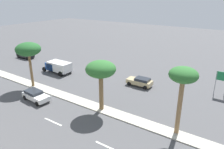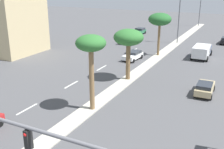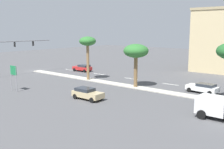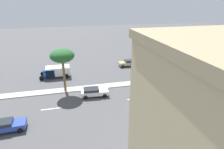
% 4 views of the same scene
% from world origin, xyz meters
% --- Properties ---
extents(ground_plane, '(160.00, 160.00, 0.00)m').
position_xyz_m(ground_plane, '(0.00, 30.73, 0.00)').
color(ground_plane, '#4C4C4F').
extents(median_curb, '(1.80, 79.02, 0.12)m').
position_xyz_m(median_curb, '(0.00, 39.51, 0.06)').
color(median_curb, '#B7B2A3').
rests_on(median_curb, ground).
extents(lane_stripe_near, '(0.20, 2.80, 0.01)m').
position_xyz_m(lane_stripe_near, '(-5.48, 12.47, 0.01)').
color(lane_stripe_near, silver).
rests_on(lane_stripe_near, ground).
extents(lane_stripe_front, '(0.20, 2.80, 0.01)m').
position_xyz_m(lane_stripe_front, '(-5.48, 20.07, 0.01)').
color(lane_stripe_front, silver).
rests_on(lane_stripe_front, ground).
extents(lane_stripe_leading, '(0.20, 2.80, 0.01)m').
position_xyz_m(lane_stripe_leading, '(-5.48, 27.75, 0.01)').
color(lane_stripe_leading, silver).
rests_on(lane_stripe_leading, ground).
extents(lane_stripe_inboard, '(0.20, 2.80, 0.01)m').
position_xyz_m(lane_stripe_inboard, '(-5.48, 40.25, 0.01)').
color(lane_stripe_inboard, silver).
rests_on(lane_stripe_inboard, ground).
extents(traffic_signal_gantry, '(16.11, 0.53, 6.87)m').
position_xyz_m(traffic_signal_gantry, '(9.33, 1.50, 4.49)').
color(traffic_signal_gantry, slate).
rests_on(traffic_signal_gantry, ground).
extents(directional_road_sign, '(0.10, 1.53, 3.59)m').
position_xyz_m(directional_road_sign, '(12.84, 13.08, 2.59)').
color(directional_road_sign, gray).
rests_on(directional_road_sign, ground).
extents(palm_tree_trailing, '(2.80, 2.80, 7.28)m').
position_xyz_m(palm_tree_trailing, '(0.34, 15.25, 6.28)').
color(palm_tree_trailing, olive).
rests_on(palm_tree_trailing, median_curb).
extents(palm_tree_near, '(3.68, 3.68, 6.36)m').
position_xyz_m(palm_tree_near, '(-0.06, 24.80, 5.33)').
color(palm_tree_near, brown).
rests_on(palm_tree_near, median_curb).
extents(palm_tree_outboard, '(3.75, 3.75, 7.01)m').
position_xyz_m(palm_tree_outboard, '(-0.32, 38.22, 6.01)').
color(palm_tree_outboard, brown).
rests_on(palm_tree_outboard, median_curb).
extents(sedan_white_center, '(2.17, 4.33, 1.34)m').
position_xyz_m(sedan_white_center, '(-3.09, 33.89, 0.73)').
color(sedan_white_center, silver).
rests_on(sedan_white_center, ground).
extents(sedan_blue_far, '(2.04, 4.09, 1.32)m').
position_xyz_m(sedan_blue_far, '(-9.18, 45.00, 0.72)').
color(sedan_blue_far, '#2D47AD').
rests_on(sedan_blue_far, ground).
extents(sedan_tan_trailing, '(1.96, 4.09, 1.40)m').
position_xyz_m(sedan_tan_trailing, '(9.46, 24.18, 0.76)').
color(sedan_tan_trailing, tan).
rests_on(sedan_tan_trailing, ground).
extents(box_truck, '(2.59, 5.68, 2.09)m').
position_xyz_m(box_truck, '(6.51, 39.91, 1.20)').
color(box_truck, '#234C99').
rests_on(box_truck, ground).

